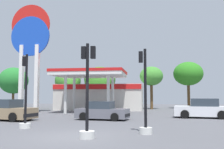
# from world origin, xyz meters

# --- Properties ---
(ground_plane) EXTENTS (90.00, 90.00, 0.00)m
(ground_plane) POSITION_xyz_m (0.00, 0.00, 0.00)
(ground_plane) COLOR #56565B
(ground_plane) RESTS_ON ground
(gas_station) EXTENTS (11.11, 11.47, 4.65)m
(gas_station) POSITION_xyz_m (-2.99, 21.21, 2.00)
(gas_station) COLOR beige
(gas_station) RESTS_ON ground
(station_pole_sign) EXTENTS (4.57, 0.56, 12.30)m
(station_pole_sign) POSITION_xyz_m (-9.88, 15.49, 7.87)
(station_pole_sign) COLOR white
(station_pole_sign) RESTS_ON ground
(car_0) EXTENTS (4.71, 2.62, 1.59)m
(car_0) POSITION_xyz_m (-7.29, 6.72, 0.72)
(car_0) COLOR black
(car_0) RESTS_ON ground
(car_1) EXTENTS (4.23, 2.29, 1.44)m
(car_1) POSITION_xyz_m (-0.11, 8.18, 0.65)
(car_1) COLOR black
(car_1) RESTS_ON ground
(car_3) EXTENTS (4.80, 2.59, 1.64)m
(car_3) POSITION_xyz_m (7.98, 11.05, 0.74)
(car_3) COLOR black
(car_3) RESTS_ON ground
(traffic_signal_0) EXTENTS (0.67, 0.69, 4.31)m
(traffic_signal_0) POSITION_xyz_m (-3.58, 2.47, 1.38)
(traffic_signal_0) COLOR silver
(traffic_signal_0) RESTS_ON ground
(traffic_signal_1) EXTENTS (0.64, 0.67, 4.23)m
(traffic_signal_1) POSITION_xyz_m (3.37, 1.28, 1.36)
(traffic_signal_1) COLOR silver
(traffic_signal_1) RESTS_ON ground
(traffic_signal_2) EXTENTS (0.70, 0.71, 4.24)m
(traffic_signal_2) POSITION_xyz_m (0.85, -0.39, 1.53)
(traffic_signal_2) COLOR silver
(traffic_signal_2) RESTS_ON ground
(tree_0) EXTENTS (4.26, 4.26, 6.04)m
(tree_0) POSITION_xyz_m (-16.48, 23.80, 4.08)
(tree_0) COLOR brown
(tree_0) RESTS_ON ground
(tree_1) EXTENTS (3.88, 3.88, 5.91)m
(tree_1) POSITION_xyz_m (-8.72, 25.67, 4.08)
(tree_1) COLOR brown
(tree_1) RESTS_ON ground
(tree_2) EXTENTS (4.73, 4.73, 6.21)m
(tree_2) POSITION_xyz_m (-3.92, 26.32, 4.26)
(tree_2) COLOR brown
(tree_2) RESTS_ON ground
(tree_3) EXTENTS (3.23, 3.23, 5.90)m
(tree_3) POSITION_xyz_m (3.77, 24.43, 4.53)
(tree_3) COLOR brown
(tree_3) RESTS_ON ground
(tree_4) EXTENTS (4.18, 4.18, 6.70)m
(tree_4) POSITION_xyz_m (9.00, 26.25, 4.97)
(tree_4) COLOR brown
(tree_4) RESTS_ON ground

